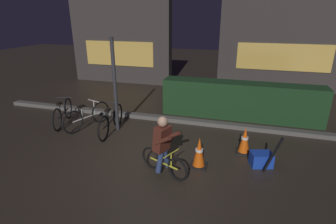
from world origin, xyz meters
TOP-DOWN VIEW (x-y plane):
  - ground_plane at (0.00, 0.00)m, footprint 40.00×40.00m
  - sidewalk_curb at (0.00, 2.20)m, footprint 12.00×0.24m
  - hedge_row at (1.80, 3.10)m, footprint 4.80×0.70m
  - storefront_left at (-3.79, 6.50)m, footprint 4.76×0.54m
  - storefront_right at (3.32, 7.20)m, footprint 5.30×0.54m
  - street_post at (-1.46, 1.20)m, footprint 0.10×0.10m
  - parked_bike_leftmost at (-3.17, 1.11)m, footprint 0.58×1.55m
  - parked_bike_left_mid at (-2.33, 1.07)m, footprint 0.59×1.55m
  - parked_bike_center_left at (-1.51, 0.94)m, footprint 0.46×1.68m
  - traffic_cone_near at (1.09, -0.10)m, footprint 0.36×0.36m
  - traffic_cone_far at (2.00, 0.80)m, footprint 0.36×0.36m
  - blue_crate at (2.37, 0.30)m, footprint 0.51×0.43m
  - cyclist at (0.44, -0.56)m, footprint 1.11×0.65m
  - closed_umbrella at (2.55, 0.05)m, footprint 0.31×0.06m

SIDE VIEW (x-z plane):
  - ground_plane at x=0.00m, z-range 0.00..0.00m
  - sidewalk_curb at x=0.00m, z-range 0.00..0.12m
  - blue_crate at x=2.37m, z-range 0.00..0.30m
  - traffic_cone_far at x=2.00m, z-range -0.01..0.64m
  - traffic_cone_near at x=1.09m, z-range -0.01..0.66m
  - parked_bike_leftmost at x=-3.17m, z-range -0.03..0.71m
  - parked_bike_left_mid at x=-2.33m, z-range -0.03..0.71m
  - parked_bike_center_left at x=-1.51m, z-range -0.04..0.74m
  - closed_umbrella at x=2.55m, z-range 0.00..0.82m
  - hedge_row at x=1.80m, z-range 0.00..1.13m
  - cyclist at x=0.44m, z-range 0.01..1.25m
  - street_post at x=-1.46m, z-range 0.00..2.53m
  - storefront_left at x=-3.79m, z-range -0.01..3.91m
  - storefront_right at x=3.32m, z-range -0.01..5.18m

